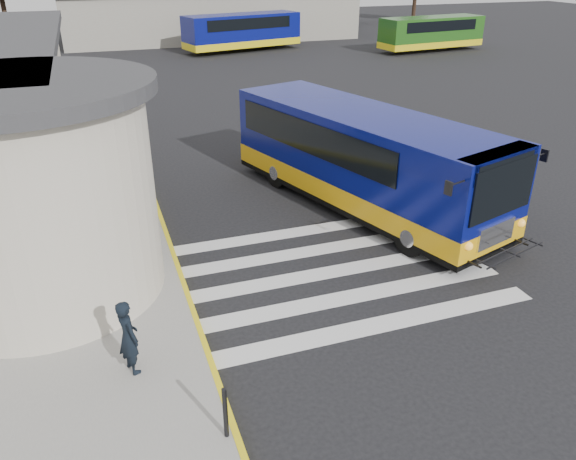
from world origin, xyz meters
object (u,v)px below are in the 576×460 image
object	(u,v)px
pedestrian_a	(128,337)
bollard	(225,413)
pedestrian_b	(31,292)
transit_bus	(363,162)
far_bus_a	(242,30)
far_bus_b	(432,32)

from	to	relation	value
pedestrian_a	bollard	size ratio (longest dim) A/B	1.55
pedestrian_a	bollard	bearing A→B (deg)	-170.67
pedestrian_b	pedestrian_a	bearing A→B (deg)	3.63
transit_bus	pedestrian_b	distance (m)	10.10
transit_bus	pedestrian_a	world-z (taller)	transit_bus
transit_bus	pedestrian_b	bearing A→B (deg)	-175.03
transit_bus	bollard	size ratio (longest dim) A/B	11.05
far_bus_a	far_bus_b	world-z (taller)	far_bus_a
bollard	far_bus_a	distance (m)	41.24
transit_bus	far_bus_b	distance (m)	32.80
transit_bus	far_bus_b	bearing A→B (deg)	37.04
pedestrian_b	bollard	world-z (taller)	pedestrian_b
pedestrian_a	far_bus_a	size ratio (longest dim) A/B	0.15
pedestrian_a	far_bus_b	world-z (taller)	far_bus_b
bollard	far_bus_a	bearing A→B (deg)	74.45
pedestrian_b	far_bus_b	world-z (taller)	far_bus_b
far_bus_b	far_bus_a	bearing A→B (deg)	63.84
bollard	far_bus_b	size ratio (longest dim) A/B	0.11
pedestrian_a	far_bus_a	world-z (taller)	far_bus_a
far_bus_a	far_bus_b	xyz separation A→B (m)	(14.49, -5.09, -0.13)
pedestrian_b	far_bus_b	bearing A→B (deg)	100.59
bollard	far_bus_a	xyz separation A→B (m)	(11.05, 39.72, 0.97)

